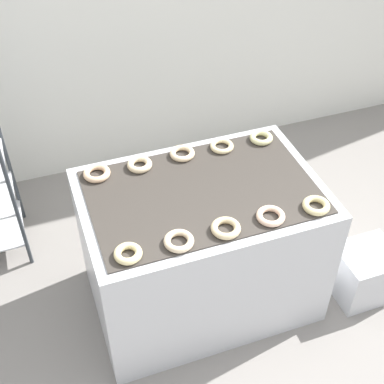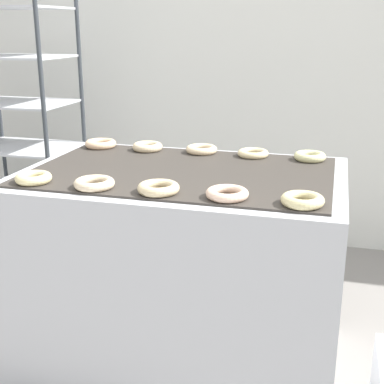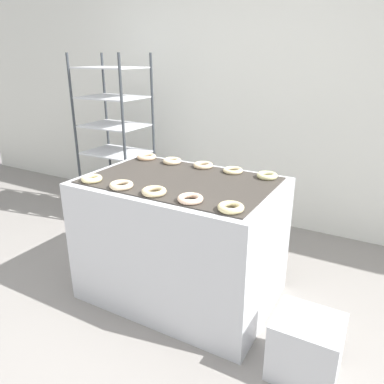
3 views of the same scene
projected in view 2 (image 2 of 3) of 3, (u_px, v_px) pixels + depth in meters
name	position (u px, v px, depth m)	size (l,w,h in m)	color
wall_back	(249.00, 19.00, 3.22)	(8.00, 0.05, 2.80)	silver
fryer_machine	(182.00, 270.00, 2.16)	(1.23, 0.82, 0.83)	silver
baking_rack_cart	(21.00, 126.00, 3.11)	(0.60, 0.47, 1.58)	#33383D
donut_near_leftmost	(33.00, 178.00, 1.88)	(0.13, 0.13, 0.03)	beige
donut_near_left	(94.00, 183.00, 1.81)	(0.14, 0.14, 0.03)	beige
donut_near_center	(158.00, 188.00, 1.76)	(0.14, 0.14, 0.03)	beige
donut_near_right	(227.00, 193.00, 1.71)	(0.14, 0.14, 0.03)	beige
donut_near_rightmost	(302.00, 200.00, 1.64)	(0.13, 0.13, 0.03)	beige
donut_far_leftmost	(101.00, 144.00, 2.42)	(0.14, 0.14, 0.03)	beige
donut_far_left	(147.00, 147.00, 2.36)	(0.13, 0.13, 0.03)	beige
donut_far_center	(202.00, 149.00, 2.32)	(0.14, 0.14, 0.03)	beige
donut_far_right	(253.00, 153.00, 2.25)	(0.13, 0.13, 0.03)	beige
donut_far_rightmost	(310.00, 156.00, 2.19)	(0.13, 0.13, 0.03)	beige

